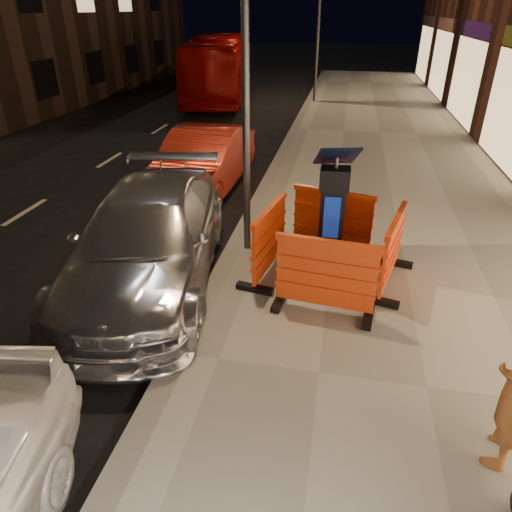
% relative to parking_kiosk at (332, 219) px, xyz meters
% --- Properties ---
extents(ground_plane, '(120.00, 120.00, 0.00)m').
position_rel_parking_kiosk_xyz_m(ground_plane, '(-1.72, -2.24, -1.16)').
color(ground_plane, black).
rests_on(ground_plane, ground).
extents(sidewalk, '(6.00, 60.00, 0.15)m').
position_rel_parking_kiosk_xyz_m(sidewalk, '(1.28, -2.24, -1.09)').
color(sidewalk, gray).
rests_on(sidewalk, ground).
extents(kerb, '(0.30, 60.00, 0.15)m').
position_rel_parking_kiosk_xyz_m(kerb, '(-1.72, -2.24, -1.09)').
color(kerb, slate).
rests_on(kerb, ground).
extents(parking_kiosk, '(0.76, 0.76, 2.03)m').
position_rel_parking_kiosk_xyz_m(parking_kiosk, '(0.00, 0.00, 0.00)').
color(parking_kiosk, black).
rests_on(parking_kiosk, sidewalk).
extents(barrier_front, '(1.52, 0.77, 1.13)m').
position_rel_parking_kiosk_xyz_m(barrier_front, '(0.00, -0.95, -0.45)').
color(barrier_front, '#E73E0F').
rests_on(barrier_front, sidewalk).
extents(barrier_back, '(1.56, 0.96, 1.13)m').
position_rel_parking_kiosk_xyz_m(barrier_back, '(0.00, 0.95, -0.45)').
color(barrier_back, '#E73E0F').
rests_on(barrier_back, sidewalk).
extents(barrier_kerbside, '(0.84, 1.54, 1.13)m').
position_rel_parking_kiosk_xyz_m(barrier_kerbside, '(-0.95, 0.00, -0.45)').
color(barrier_kerbside, '#E73E0F').
rests_on(barrier_kerbside, sidewalk).
extents(barrier_bldgside, '(0.93, 1.55, 1.13)m').
position_rel_parking_kiosk_xyz_m(barrier_bldgside, '(0.95, 0.00, -0.45)').
color(barrier_bldgside, '#E73E0F').
rests_on(barrier_bldgside, sidewalk).
extents(car_silver, '(2.93, 5.43, 1.50)m').
position_rel_parking_kiosk_xyz_m(car_silver, '(-2.83, -0.39, -1.16)').
color(car_silver, silver).
rests_on(car_silver, ground).
extents(car_red, '(1.68, 4.49, 1.47)m').
position_rel_parking_kiosk_xyz_m(car_red, '(-3.21, 3.84, -1.16)').
color(car_red, '#AA2619').
rests_on(car_red, ground).
extents(bus_doubledecker, '(3.94, 10.44, 2.84)m').
position_rel_parking_kiosk_xyz_m(bus_doubledecker, '(-6.19, 16.67, -1.16)').
color(bus_doubledecker, '#940502').
rests_on(bus_doubledecker, ground).
extents(street_lamp_mid, '(0.12, 0.12, 6.00)m').
position_rel_parking_kiosk_xyz_m(street_lamp_mid, '(-1.47, 0.76, 1.99)').
color(street_lamp_mid, '#3F3F44').
rests_on(street_lamp_mid, sidewalk).
extents(street_lamp_far, '(0.12, 0.12, 6.00)m').
position_rel_parking_kiosk_xyz_m(street_lamp_far, '(-1.47, 15.76, 1.99)').
color(street_lamp_far, '#3F3F44').
rests_on(street_lamp_far, sidewalk).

